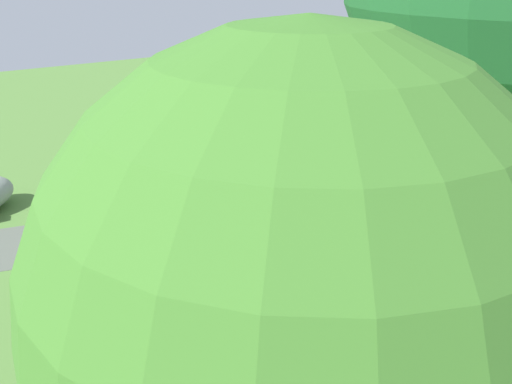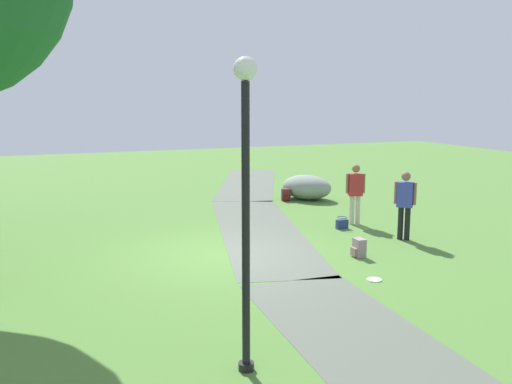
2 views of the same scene
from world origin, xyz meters
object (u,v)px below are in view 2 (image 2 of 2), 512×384
lawn_boulder (307,187)px  frisbee_on_grass (374,280)px  handbag_on_grass (342,223)px  woman_with_handbag (355,190)px  spare_backpack_on_lawn (359,248)px  lamp_post (246,185)px  backpack_by_boulder (286,195)px  man_near_boulder (405,201)px

lawn_boulder → frisbee_on_grass: bearing=161.4°
handbag_on_grass → frisbee_on_grass: 4.11m
woman_with_handbag → spare_backpack_on_lawn: (-2.68, 1.58, -0.74)m
lamp_post → spare_backpack_on_lawn: (3.75, -4.05, -2.17)m
handbag_on_grass → backpack_by_boulder: size_ratio=0.80×
lamp_post → backpack_by_boulder: 11.73m
lawn_boulder → frisbee_on_grass: lawn_boulder is taller
handbag_on_grass → woman_with_handbag: bearing=-61.0°
lamp_post → frisbee_on_grass: lamp_post is taller
lamp_post → lawn_boulder: 12.08m
lamp_post → man_near_boulder: bearing=-51.8°
handbag_on_grass → spare_backpack_on_lawn: (-2.36, 1.00, 0.05)m
lawn_boulder → spare_backpack_on_lawn: bearing=162.1°
backpack_by_boulder → spare_backpack_on_lawn: same height
lawn_boulder → man_near_boulder: (-5.64, 0.30, 0.55)m
woman_with_handbag → spare_backpack_on_lawn: bearing=149.5°
woman_with_handbag → spare_backpack_on_lawn: size_ratio=4.06×
woman_with_handbag → spare_backpack_on_lawn: woman_with_handbag is taller
lawn_boulder → spare_backpack_on_lawn: 6.81m
woman_with_handbag → frisbee_on_grass: size_ratio=5.80×
lawn_boulder → woman_with_handbag: (-3.79, 0.51, 0.53)m
woman_with_handbag → man_near_boulder: (-1.85, -0.21, 0.02)m
man_near_boulder → handbag_on_grass: (1.53, 0.79, -0.81)m
lawn_boulder → handbag_on_grass: 4.26m
spare_backpack_on_lawn → man_near_boulder: bearing=-64.9°
lamp_post → frisbee_on_grass: bearing=-56.3°
lawn_boulder → backpack_by_boulder: bearing=91.2°
lawn_boulder → handbag_on_grass: bearing=165.2°
woman_with_handbag → lamp_post: bearing=138.8°
lawn_boulder → backpack_by_boulder: 0.80m
lamp_post → handbag_on_grass: bearing=-39.5°
man_near_boulder → handbag_on_grass: 1.90m
frisbee_on_grass → backpack_by_boulder: bearing=-13.4°
backpack_by_boulder → woman_with_handbag: bearing=-176.0°
lawn_boulder → backpack_by_boulder: lawn_boulder is taller
man_near_boulder → backpack_by_boulder: 5.69m
frisbee_on_grass → handbag_on_grass: bearing=-22.5°
lamp_post → backpack_by_boulder: (10.21, -5.36, -2.17)m
handbag_on_grass → man_near_boulder: bearing=-152.6°
lawn_boulder → man_near_boulder: 5.67m
handbag_on_grass → backpack_by_boulder: (4.10, -0.31, 0.05)m
woman_with_handbag → frisbee_on_grass: bearing=152.4°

